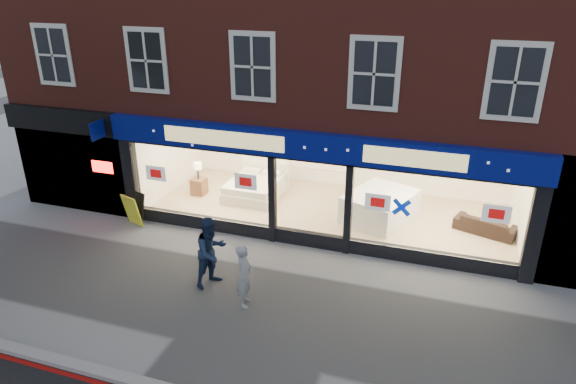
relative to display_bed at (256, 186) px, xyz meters
The scene contains 9 objects.
ground 6.19m from the display_bed, 65.38° to the right, with size 120.00×120.00×0.00m, color gray.
showroom_floor 2.62m from the display_bed, ahead, with size 11.00×4.50×0.10m, color tan.
display_bed is the anchor object (origin of this frame).
bedside_table 1.90m from the display_bed, 164.60° to the right, with size 0.45×0.45×0.55m, color brown.
mattress_stack 4.20m from the display_bed, ahead, with size 2.27×2.52×0.82m.
sofa 7.18m from the display_bed, ahead, with size 1.68×0.66×0.49m, color black.
a_board 3.98m from the display_bed, 132.97° to the right, with size 0.64×0.41×0.99m, color yellow.
pedestrian_grey 5.93m from the display_bed, 70.81° to the right, with size 0.55×0.36×1.52m, color #97999E.
pedestrian_blue 5.16m from the display_bed, 80.13° to the right, with size 0.85×0.66×1.75m, color #172642.
Camera 1 is at (3.33, -8.90, 6.99)m, focal length 32.00 mm.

